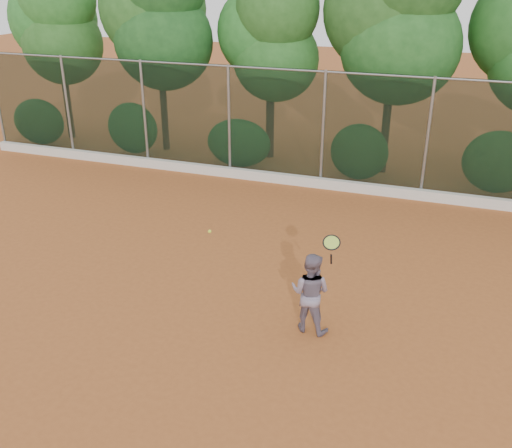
% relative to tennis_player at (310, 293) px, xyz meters
% --- Properties ---
extents(ground, '(80.00, 80.00, 0.00)m').
position_rel_tennis_player_xyz_m(ground, '(-1.59, 0.55, -0.78)').
color(ground, '#A15526').
rests_on(ground, ground).
extents(concrete_curb, '(24.00, 0.20, 0.30)m').
position_rel_tennis_player_xyz_m(concrete_curb, '(-1.59, 7.37, -0.63)').
color(concrete_curb, silver).
rests_on(concrete_curb, ground).
extents(tennis_player, '(0.82, 0.67, 1.56)m').
position_rel_tennis_player_xyz_m(tennis_player, '(0.00, 0.00, 0.00)').
color(tennis_player, slate).
rests_on(tennis_player, ground).
extents(chainlink_fence, '(24.09, 0.09, 3.50)m').
position_rel_tennis_player_xyz_m(chainlink_fence, '(-1.59, 7.55, 1.08)').
color(chainlink_fence, black).
rests_on(chainlink_fence, ground).
extents(foliage_backdrop, '(23.70, 3.63, 7.55)m').
position_rel_tennis_player_xyz_m(foliage_backdrop, '(-2.14, 9.53, 3.62)').
color(foliage_backdrop, '#462F1B').
rests_on(foliage_backdrop, ground).
extents(tennis_racket, '(0.34, 0.32, 0.59)m').
position_rel_tennis_player_xyz_m(tennis_racket, '(0.36, -0.15, 1.11)').
color(tennis_racket, black).
rests_on(tennis_racket, ground).
extents(tennis_ball_in_flight, '(0.07, 0.07, 0.07)m').
position_rel_tennis_player_xyz_m(tennis_ball_in_flight, '(-2.05, 0.20, 0.82)').
color(tennis_ball_in_flight, '#D2EC35').
rests_on(tennis_ball_in_flight, ground).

